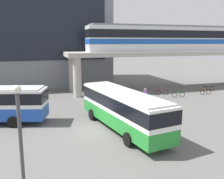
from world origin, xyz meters
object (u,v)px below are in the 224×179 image
at_px(bicycle_green, 178,94).
at_px(bicycle_black, 208,88).
at_px(bicycle_red, 162,92).
at_px(pedestrian_waiting_near_stop, 119,96).
at_px(train, 164,38).
at_px(station_building, 19,36).
at_px(bus_main, 122,106).
at_px(pedestrian_at_kerb, 145,96).
at_px(bicycle_brown, 205,92).

bearing_deg(bicycle_green, bicycle_black, 19.74).
bearing_deg(bicycle_black, bicycle_red, -176.22).
distance_m(bicycle_red, pedestrian_waiting_near_stop, 7.11).
distance_m(train, pedestrian_waiting_near_stop, 13.25).
distance_m(station_building, bicycle_green, 28.00).
height_order(bicycle_black, bicycle_red, same).
xyz_separation_m(bus_main, pedestrian_waiting_near_stop, (2.88, 9.13, -1.25)).
bearing_deg(pedestrian_at_kerb, pedestrian_waiting_near_stop, 152.64).
distance_m(bus_main, bicycle_brown, 18.46).
bearing_deg(bus_main, bicycle_red, 48.53).
bearing_deg(bicycle_black, train, 144.77).
bearing_deg(pedestrian_at_kerb, train, 49.94).
distance_m(bicycle_green, pedestrian_at_kerb, 5.70).
height_order(train, bicycle_black, train).
xyz_separation_m(pedestrian_waiting_near_stop, pedestrian_at_kerb, (2.80, -1.45, 0.11)).
bearing_deg(bicycle_green, bicycle_brown, 4.97).
height_order(station_building, bicycle_green, station_building).
relative_size(bicycle_black, pedestrian_waiting_near_stop, 1.10).
bearing_deg(train, bus_main, -128.33).
distance_m(train, pedestrian_at_kerb, 12.24).
relative_size(bicycle_brown, bicycle_green, 1.01).
relative_size(train, bicycle_green, 13.32).
bearing_deg(train, bicycle_green, -99.53).
relative_size(bicycle_black, bicycle_red, 0.99).
relative_size(train, pedestrian_waiting_near_stop, 14.93).
bearing_deg(bus_main, bicycle_black, 33.05).
relative_size(bicycle_black, bicycle_green, 0.98).
bearing_deg(station_building, train, -28.95).
height_order(bicycle_green, pedestrian_at_kerb, pedestrian_at_kerb).
distance_m(bicycle_brown, bicycle_green, 4.56).
height_order(bus_main, pedestrian_waiting_near_stop, bus_main).
bearing_deg(bicycle_black, pedestrian_waiting_near_stop, -170.80).
height_order(station_building, pedestrian_waiting_near_stop, station_building).
relative_size(bus_main, bicycle_black, 6.51).
height_order(bicycle_brown, bicycle_red, same).
relative_size(station_building, bicycle_black, 16.65).
xyz_separation_m(bicycle_green, pedestrian_at_kerb, (-5.47, -1.50, 0.49)).
distance_m(station_building, bicycle_black, 31.81).
bearing_deg(bus_main, pedestrian_waiting_near_stop, 72.48).
bearing_deg(bicycle_red, bicycle_brown, -13.53).
xyz_separation_m(station_building, bicycle_green, (20.03, -17.93, -7.84)).
relative_size(bicycle_black, bicycle_brown, 0.97).
bearing_deg(train, pedestrian_waiting_near_stop, -145.92).
xyz_separation_m(station_building, train, (21.09, -11.66, -0.49)).
distance_m(train, bus_main, 20.50).
relative_size(bicycle_red, bicycle_green, 0.99).
relative_size(bus_main, bicycle_red, 6.47).
bearing_deg(pedestrian_at_kerb, bicycle_red, 39.45).
bearing_deg(station_building, bicycle_black, -30.32).
distance_m(bicycle_black, bicycle_green, 6.99).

